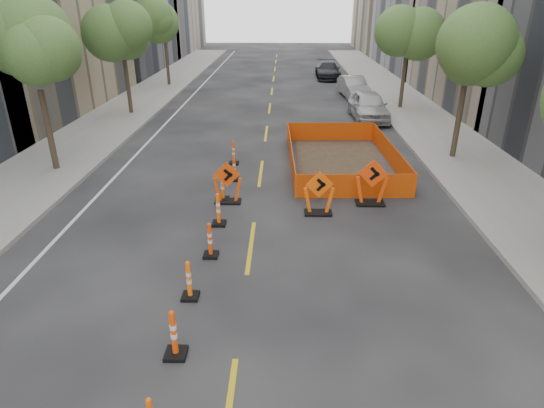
{
  "coord_description": "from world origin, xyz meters",
  "views": [
    {
      "loc": [
        0.89,
        -7.38,
        6.5
      ],
      "look_at": [
        0.6,
        4.53,
        1.1
      ],
      "focal_mm": 30.0,
      "sensor_mm": 36.0,
      "label": 1
    }
  ],
  "objects_px": {
    "chevron_sign_right": "(372,182)",
    "parked_car_mid": "(353,87)",
    "channelizer_8": "(234,152)",
    "parked_car_near": "(368,106)",
    "channelizer_6": "(223,186)",
    "chevron_sign_left": "(227,182)",
    "channelizer_2": "(174,334)",
    "channelizer_3": "(189,280)",
    "channelizer_7": "(234,169)",
    "channelizer_5": "(218,209)",
    "parked_car_far": "(328,70)",
    "channelizer_4": "(210,240)",
    "chevron_sign_center": "(319,193)"
  },
  "relations": [
    {
      "from": "channelizer_4",
      "to": "channelizer_8",
      "type": "height_order",
      "value": "channelizer_8"
    },
    {
      "from": "channelizer_2",
      "to": "channelizer_7",
      "type": "distance_m",
      "value": 9.59
    },
    {
      "from": "channelizer_3",
      "to": "chevron_sign_center",
      "type": "bearing_deg",
      "value": 54.59
    },
    {
      "from": "chevron_sign_center",
      "to": "parked_car_near",
      "type": "bearing_deg",
      "value": 65.06
    },
    {
      "from": "chevron_sign_left",
      "to": "chevron_sign_right",
      "type": "relative_size",
      "value": 0.92
    },
    {
      "from": "chevron_sign_right",
      "to": "parked_car_mid",
      "type": "bearing_deg",
      "value": 95.09
    },
    {
      "from": "channelizer_8",
      "to": "parked_car_near",
      "type": "bearing_deg",
      "value": 48.94
    },
    {
      "from": "channelizer_8",
      "to": "chevron_sign_left",
      "type": "xyz_separation_m",
      "value": [
        0.21,
        -4.03,
        0.22
      ]
    },
    {
      "from": "channelizer_2",
      "to": "channelizer_6",
      "type": "relative_size",
      "value": 1.04
    },
    {
      "from": "channelizer_6",
      "to": "parked_car_mid",
      "type": "relative_size",
      "value": 0.24
    },
    {
      "from": "channelizer_2",
      "to": "parked_car_far",
      "type": "distance_m",
      "value": 35.17
    },
    {
      "from": "channelizer_8",
      "to": "chevron_sign_left",
      "type": "bearing_deg",
      "value": -87.07
    },
    {
      "from": "channelizer_8",
      "to": "parked_car_mid",
      "type": "relative_size",
      "value": 0.24
    },
    {
      "from": "chevron_sign_left",
      "to": "parked_car_near",
      "type": "height_order",
      "value": "parked_car_near"
    },
    {
      "from": "channelizer_5",
      "to": "chevron_sign_left",
      "type": "bearing_deg",
      "value": 87.04
    },
    {
      "from": "chevron_sign_left",
      "to": "chevron_sign_center",
      "type": "xyz_separation_m",
      "value": [
        3.08,
        -0.85,
        0.01
      ]
    },
    {
      "from": "chevron_sign_center",
      "to": "parked_car_far",
      "type": "height_order",
      "value": "chevron_sign_center"
    },
    {
      "from": "channelizer_6",
      "to": "channelizer_8",
      "type": "distance_m",
      "value": 3.84
    },
    {
      "from": "channelizer_7",
      "to": "parked_car_near",
      "type": "distance_m",
      "value": 12.15
    },
    {
      "from": "channelizer_5",
      "to": "channelizer_8",
      "type": "height_order",
      "value": "channelizer_5"
    },
    {
      "from": "channelizer_8",
      "to": "chevron_sign_right",
      "type": "height_order",
      "value": "chevron_sign_right"
    },
    {
      "from": "channelizer_3",
      "to": "channelizer_8",
      "type": "distance_m",
      "value": 9.59
    },
    {
      "from": "channelizer_3",
      "to": "channelizer_7",
      "type": "distance_m",
      "value": 7.68
    },
    {
      "from": "channelizer_7",
      "to": "parked_car_mid",
      "type": "relative_size",
      "value": 0.23
    },
    {
      "from": "chevron_sign_left",
      "to": "chevron_sign_center",
      "type": "relative_size",
      "value": 0.99
    },
    {
      "from": "channelizer_4",
      "to": "channelizer_8",
      "type": "distance_m",
      "value": 7.67
    },
    {
      "from": "channelizer_4",
      "to": "chevron_sign_center",
      "type": "height_order",
      "value": "chevron_sign_center"
    },
    {
      "from": "channelizer_3",
      "to": "channelizer_7",
      "type": "relative_size",
      "value": 1.03
    },
    {
      "from": "chevron_sign_right",
      "to": "channelizer_4",
      "type": "bearing_deg",
      "value": -133.03
    },
    {
      "from": "chevron_sign_right",
      "to": "parked_car_mid",
      "type": "height_order",
      "value": "chevron_sign_right"
    },
    {
      "from": "chevron_sign_center",
      "to": "parked_car_near",
      "type": "height_order",
      "value": "parked_car_near"
    },
    {
      "from": "parked_car_mid",
      "to": "channelizer_6",
      "type": "bearing_deg",
      "value": -117.48
    },
    {
      "from": "channelizer_8",
      "to": "parked_car_near",
      "type": "relative_size",
      "value": 0.22
    },
    {
      "from": "parked_car_near",
      "to": "chevron_sign_center",
      "type": "bearing_deg",
      "value": -107.91
    },
    {
      "from": "channelizer_2",
      "to": "channelizer_8",
      "type": "bearing_deg",
      "value": 90.06
    },
    {
      "from": "chevron_sign_center",
      "to": "channelizer_4",
      "type": "bearing_deg",
      "value": -147.11
    },
    {
      "from": "channelizer_6",
      "to": "parked_car_far",
      "type": "distance_m",
      "value": 27.65
    },
    {
      "from": "parked_car_mid",
      "to": "parked_car_far",
      "type": "distance_m",
      "value": 8.4
    },
    {
      "from": "channelizer_4",
      "to": "chevron_sign_left",
      "type": "height_order",
      "value": "chevron_sign_left"
    },
    {
      "from": "chevron_sign_right",
      "to": "channelizer_2",
      "type": "bearing_deg",
      "value": -113.44
    },
    {
      "from": "channelizer_8",
      "to": "parked_car_far",
      "type": "relative_size",
      "value": 0.21
    },
    {
      "from": "channelizer_4",
      "to": "channelizer_5",
      "type": "bearing_deg",
      "value": 90.78
    },
    {
      "from": "chevron_sign_left",
      "to": "channelizer_5",
      "type": "bearing_deg",
      "value": -101.36
    },
    {
      "from": "parked_car_far",
      "to": "parked_car_near",
      "type": "bearing_deg",
      "value": -85.89
    },
    {
      "from": "channelizer_6",
      "to": "channelizer_5",
      "type": "bearing_deg",
      "value": -86.83
    },
    {
      "from": "channelizer_6",
      "to": "chevron_sign_left",
      "type": "height_order",
      "value": "chevron_sign_left"
    },
    {
      "from": "channelizer_2",
      "to": "chevron_sign_left",
      "type": "relative_size",
      "value": 0.73
    },
    {
      "from": "channelizer_2",
      "to": "chevron_sign_right",
      "type": "xyz_separation_m",
      "value": [
        5.12,
        7.45,
        0.27
      ]
    },
    {
      "from": "channelizer_7",
      "to": "chevron_sign_center",
      "type": "distance_m",
      "value": 4.27
    },
    {
      "from": "channelizer_3",
      "to": "channelizer_6",
      "type": "height_order",
      "value": "channelizer_6"
    }
  ]
}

